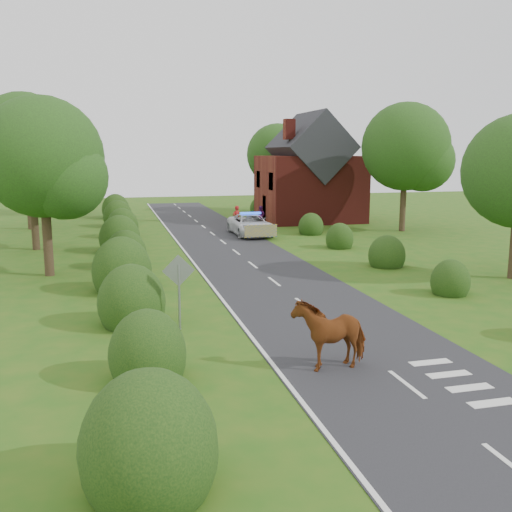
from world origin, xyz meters
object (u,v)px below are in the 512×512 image
object	(u,v)px
cow	(330,337)
pedestrian_purple	(261,216)
road_sign	(179,281)
police_van	(251,225)
pedestrian_red	(236,218)

from	to	relation	value
cow	pedestrian_purple	world-z (taller)	cow
road_sign	cow	xyz separation A→B (m)	(3.62, -4.22, -0.86)
police_van	pedestrian_purple	distance (m)	5.79
road_sign	police_van	bearing A→B (deg)	70.02
pedestrian_purple	cow	bearing A→B (deg)	116.45
cow	pedestrian_purple	bearing A→B (deg)	160.47
road_sign	pedestrian_red	distance (m)	24.67
cow	pedestrian_red	size ratio (longest dim) A/B	1.22
road_sign	police_van	world-z (taller)	road_sign
cow	pedestrian_red	bearing A→B (deg)	164.55
road_sign	cow	world-z (taller)	road_sign
police_van	pedestrian_purple	bearing A→B (deg)	67.38
pedestrian_red	police_van	bearing A→B (deg)	69.81
police_van	pedestrian_red	distance (m)	3.00
pedestrian_red	pedestrian_purple	distance (m)	3.49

